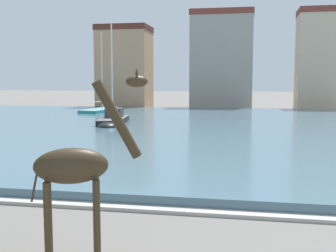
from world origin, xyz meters
The scene contains 8 objects.
harbor_water centered at (0.00, 29.80, 0.21)m, with size 83.97×42.66×0.42m, color #476675.
quay_edge_coping centered at (0.00, 8.22, 0.06)m, with size 83.97×0.50×0.12m, color #ADA89E.
giraffe_statue centered at (-0.79, 4.01, 2.19)m, with size 2.37×1.30×4.30m.
sailboat_teal centered at (-13.86, 42.63, 0.41)m, with size 3.27×7.50×9.57m.
sailboat_black centered at (-8.29, 29.15, 0.60)m, with size 2.65×6.53×8.73m.
townhouse_wide_warehouse centered at (-14.62, 54.26, 5.89)m, with size 7.34×5.81×11.74m.
townhouse_corner_house centered at (-0.85, 56.33, 6.88)m, with size 8.76×5.83×13.73m.
townhouse_narrow_midrow centered at (12.32, 55.85, 6.81)m, with size 6.02×5.26×13.59m.
Camera 1 is at (2.64, -4.05, 4.05)m, focal length 44.56 mm.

